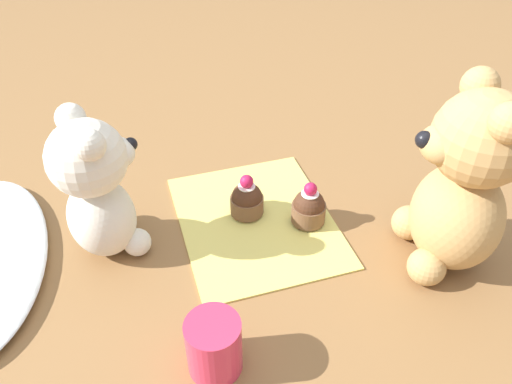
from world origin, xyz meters
The scene contains 7 objects.
ground_plane centered at (0.00, 0.00, 0.00)m, with size 4.00×4.00×0.00m, color olive.
knitted_placemat centered at (0.00, 0.00, 0.00)m, with size 0.27×0.22×0.01m, color #E0D166.
teddy_bear_cream centered at (0.01, 0.21, 0.11)m, with size 0.12×0.12×0.21m.
teddy_bear_tan centered at (-0.14, -0.22, 0.12)m, with size 0.15×0.15×0.26m.
cupcake_near_cream_bear centered at (0.02, 0.01, 0.03)m, with size 0.05×0.05×0.07m.
cupcake_near_tan_bear centered at (-0.03, -0.07, 0.03)m, with size 0.05×0.05×0.07m.
juice_glass centered at (-0.21, 0.11, 0.04)m, with size 0.06×0.06×0.07m, color #DB3356.
Camera 1 is at (-0.52, 0.16, 0.50)m, focal length 35.00 mm.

